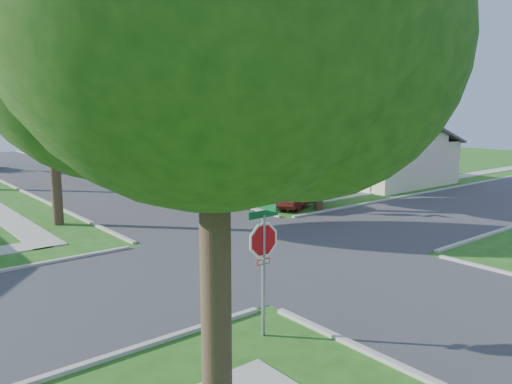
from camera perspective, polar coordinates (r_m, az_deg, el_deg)
The scene contains 16 objects.
ground at distance 17.58m, azimuth 2.77°, elevation -6.71°, with size 100.00×100.00×0.00m, color #225417.
road_ns at distance 17.58m, azimuth 2.77°, elevation -6.69°, with size 7.00×100.00×0.02m, color #333335.
sidewalk_ne at distance 42.58m, azimuth -14.73°, elevation 2.60°, with size 1.20×40.00×0.04m, color #9E9B91.
driveway at distance 27.90m, azimuth 5.14°, elevation -0.61°, with size 8.80×3.60×0.05m, color #9E9B91.
stop_sign_sw at distance 10.65m, azimuth 0.85°, elevation -6.15°, with size 1.05×0.80×2.98m.
stop_sign_ne at distance 23.70m, azimuth 3.70°, elevation 2.51°, with size 1.05×0.80×2.98m.
tree_e_near at distance 26.88m, azimuth -2.49°, elevation 11.06°, with size 4.97×4.80×8.28m.
tree_e_mid at distance 37.23m, azimuth -13.80°, elevation 11.30°, with size 5.59×5.40×9.21m.
tree_e_far at distance 49.26m, azimuth -20.40°, elevation 10.16°, with size 5.17×5.00×8.72m.
tree_w_near at distance 22.60m, azimuth -22.44°, elevation 11.87°, with size 5.38×5.20×8.97m.
tree_sw_corner at distance 6.90m, azimuth -4.63°, elevation 20.84°, with size 6.21×6.00×9.55m.
tree_ne_corner at distance 24.35m, azimuth 7.52°, elevation 11.04°, with size 5.80×5.60×8.66m.
house_ne_near at distance 36.20m, azimuth 10.09°, elevation 3.98°, with size 8.42×13.60×4.23m.
house_ne_far at distance 49.82m, azimuth -5.81°, elevation 5.55°, with size 8.42×13.60×4.23m.
car_driveway at distance 25.35m, azimuth 4.60°, elevation -0.10°, with size 1.46×4.19×1.38m, color #5A1612.
car_curb_east at distance 36.92m, azimuth -15.75°, elevation 2.74°, with size 1.86×4.63×1.58m, color black.
Camera 1 is at (-11.29, -12.56, 4.90)m, focal length 35.00 mm.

